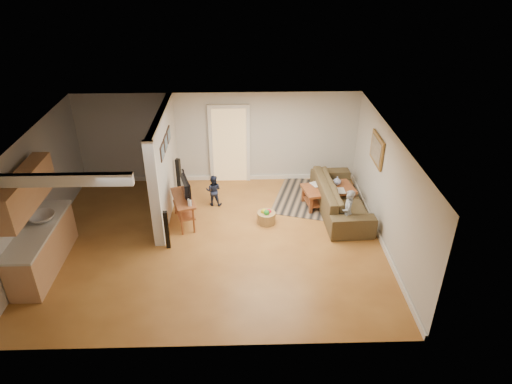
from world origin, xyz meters
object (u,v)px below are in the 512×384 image
speaker_left (167,230)px  toy_basket (266,217)px  coffee_table (329,191)px  sofa (339,210)px  speaker_right (179,178)px  tv_console (184,200)px  toddler (214,204)px  child (345,233)px

speaker_left → toy_basket: speaker_left is taller
coffee_table → sofa: bearing=-51.0°
coffee_table → speaker_left: bearing=-155.6°
coffee_table → speaker_right: bearing=171.7°
tv_console → toddler: (0.64, 0.83, -0.63)m
speaker_right → toy_basket: size_ratio=2.46×
tv_console → sofa: bearing=-9.7°
toy_basket → child: bearing=-15.1°
coffee_table → speaker_left: 4.18m
child → speaker_left: bearing=-73.8°
coffee_table → speaker_right: speaker_right is taller
sofa → toy_basket: 1.93m
tv_console → toy_basket: bearing=-18.2°
sofa → toddler: size_ratio=3.23×
sofa → speaker_left: bearing=106.6°
toddler → child: bearing=163.7°
toddler → speaker_right: bearing=-19.9°
toddler → toy_basket: bearing=153.2°
sofa → child: 0.99m
speaker_left → toy_basket: (2.20, 0.92, -0.30)m
toy_basket → toddler: toddler is taller
coffee_table → toddler: 2.93m
tv_console → child: bearing=-24.8°
tv_console → speaker_left: 1.03m
speaker_left → speaker_right: 2.28m
tv_console → child: size_ratio=1.05×
tv_console → toddler: bearing=35.6°
sofa → tv_console: tv_console is taller
tv_console → speaker_right: bearing=85.0°
tv_console → speaker_left: bearing=-121.5°
speaker_left → speaker_right: (0.00, 2.28, 0.07)m
speaker_left → toy_basket: 2.40m
toy_basket → child: size_ratio=0.39×
coffee_table → child: bearing=-81.6°
toddler → sofa: bearing=-179.3°
speaker_left → coffee_table: bearing=20.4°
coffee_table → toy_basket: (-1.61, -0.80, -0.23)m
sofa → child: (-0.05, -0.99, 0.00)m
tv_console → toddler: 1.22m
sofa → speaker_right: speaker_right is taller
child → speaker_right: bearing=-104.8°
speaker_left → toddler: (0.91, 1.81, -0.46)m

